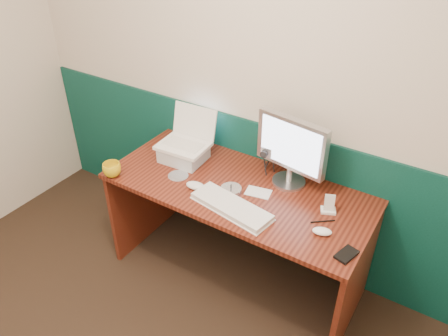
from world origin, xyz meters
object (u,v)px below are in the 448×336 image
Objects in this scene: laptop at (182,130)px; keyboard at (231,207)px; desk at (236,234)px; monitor at (292,151)px; mug at (112,170)px; camcorder at (269,159)px.

keyboard is at bearing -30.49° from laptop.
desk is 0.68m from monitor.
keyboard is (0.08, -0.20, 0.39)m from desk.
camcorder reaches higher than mug.
mug is at bearing -128.04° from laptop.
keyboard is 0.44m from camcorder.
mug reaches higher than keyboard.
keyboard is at bearing -68.35° from desk.
mug is (-0.79, -0.11, 0.03)m from keyboard.
monitor is 3.96× the size of mug.
desk is at bearing -12.65° from laptop.
camcorder is at bearing 34.46° from mug.
laptop reaches higher than mug.
camcorder is at bearing 177.24° from monitor.
monitor reaches higher than laptop.
camcorder is (-0.15, 0.03, -0.13)m from monitor.
mug is at bearing -162.44° from keyboard.
keyboard is (0.53, -0.27, -0.21)m from laptop.
mug is at bearing -149.73° from camcorder.
monitor is 0.48m from keyboard.
desk is 8.23× the size of camcorder.
camcorder is at bearing 70.40° from desk.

